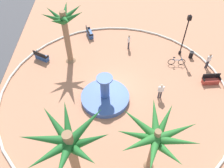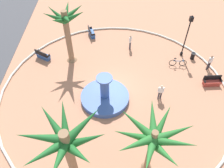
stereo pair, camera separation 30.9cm
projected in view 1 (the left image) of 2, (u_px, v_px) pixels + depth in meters
The scene contains 15 objects.
ground_plane at pixel (115, 89), 19.46m from camera, with size 80.00×80.00×0.00m, color tan.
plaza_curb at pixel (115, 88), 19.39m from camera, with size 19.99×19.99×0.20m, color silver.
fountain at pixel (105, 96), 18.39m from camera, with size 4.08×4.08×2.55m.
palm_tree_near_fountain at pixel (69, 146), 11.12m from camera, with size 4.50×4.49×5.52m.
palm_tree_by_curb at pixel (65, 26), 19.30m from camera, with size 3.85×3.76×5.64m.
palm_tree_mid_plaza at pixel (156, 138), 11.97m from camera, with size 4.57×4.60×4.59m.
bench_east at pixel (42, 57), 22.06m from camera, with size 1.28×1.62×1.00m.
bench_west at pixel (211, 80), 19.71m from camera, with size 0.54×1.61×1.00m.
bench_north at pixel (90, 33), 25.00m from camera, with size 1.68×0.91×1.00m.
lamppost at pixel (186, 32), 21.04m from camera, with size 0.32×0.32×4.52m.
trash_bin at pixel (191, 55), 22.25m from camera, with size 0.46×0.46×0.73m.
bicycle_red_frame at pixel (177, 62), 21.47m from camera, with size 0.44×1.72×0.94m.
person_cyclist_helmet at pixel (209, 60), 20.76m from camera, with size 0.30×0.51×1.67m.
person_cyclist_photo at pixel (161, 91), 18.10m from camera, with size 0.22×0.53×1.62m.
person_pedestrian_stroll at pixel (129, 41), 22.92m from camera, with size 0.50×0.31×1.70m.
Camera 1 is at (-13.15, 0.98, 14.33)m, focal length 34.94 mm.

